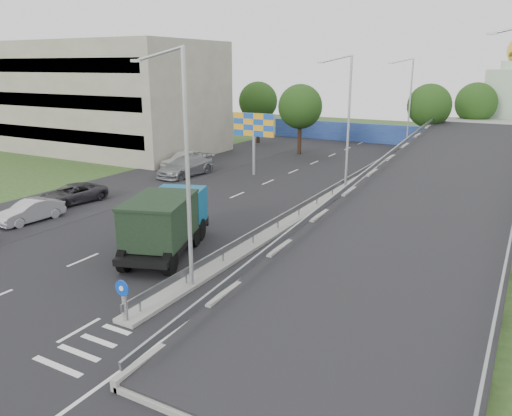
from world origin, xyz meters
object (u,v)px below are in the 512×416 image
Objects in this scene: lamp_post_near at (183,159)px; parked_car_c at (72,194)px; billboard at (254,128)px; lamp_post_mid at (346,117)px; parked_car_e at (184,159)px; parked_car_b at (30,211)px; parked_car_d at (185,166)px; dump_truck at (166,220)px; lamp_post_far at (408,101)px; sign_bollard at (124,300)px.

lamp_post_near reaches higher than parked_car_c.
lamp_post_mid is at bearing -12.38° from billboard.
parked_car_e is (-7.55, -0.34, -3.34)m from billboard.
parked_car_b is 0.71× the size of parked_car_d.
lamp_post_near is at bearing -48.24° from parked_car_d.
dump_truck is 1.57× the size of parked_car_c.
parked_car_c is at bearing -115.69° from lamp_post_far.
parked_car_e is (-2.43, 2.95, -0.02)m from parked_car_d.
lamp_post_near is (0.11, 3.83, 4.77)m from sign_bollard.
billboard is at bearing 86.79° from dump_truck.
lamp_post_far is 1.31× the size of dump_truck.
lamp_post_mid is (0.00, 20.00, 0.00)m from lamp_post_near.
parked_car_c is 0.83× the size of parked_car_d.
billboard is at bearing 109.21° from sign_bollard.
dump_truck is 12.90m from parked_car_c.
parked_car_b is 0.85× the size of parked_car_e.
dump_truck is (-3.60, -36.99, -4.05)m from lamp_post_far.
lamp_post_mid is 2.06× the size of parked_car_c.
lamp_post_near and lamp_post_mid have the same top height.
lamp_post_near is 1.00× the size of lamp_post_far.
parked_car_d is at bearing 127.26° from lamp_post_near.
lamp_post_near is 15.69m from parked_car_b.
parked_car_e is (-16.55, 25.48, -0.19)m from sign_bollard.
lamp_post_near is 40.00m from lamp_post_far.
parked_car_c is (-15.59, 11.19, -0.35)m from sign_bollard.
parked_car_d is (-14.23, -1.29, -4.95)m from lamp_post_mid.
lamp_post_far reaches higher than parked_car_c.
parked_car_d is at bearing -123.77° from lamp_post_far.
dump_truck reaches higher than parked_car_c.
parked_car_e is (-0.96, 14.30, 0.16)m from parked_car_c.
parked_car_e is at bearing 105.62° from dump_truck.
lamp_post_mid is at bearing 9.67° from parked_car_d.
billboard is at bearing 167.62° from lamp_post_mid.
lamp_post_far is 25.27m from parked_car_e.
sign_bollard is 27.53m from billboard.
lamp_post_near is 2.06× the size of parked_car_c.
parked_car_c is at bearing -114.23° from billboard.
lamp_post_far is (0.00, 40.00, 0.00)m from lamp_post_near.
parked_car_c is at bearing 144.34° from sign_bollard.
sign_bollard reaches higher than parked_car_c.
parked_car_b is at bearing 160.64° from dump_truck.
lamp_post_mid is 2.04× the size of parked_car_e.
lamp_post_mid is 1.31× the size of dump_truck.
lamp_post_far is at bearing 55.25° from parked_car_e.
parked_car_d is at bearing -147.32° from billboard.
lamp_post_far is 2.04× the size of parked_car_e.
lamp_post_mid is 1.00× the size of lamp_post_far.
dump_truck is 18.98m from parked_car_d.
dump_truck reaches higher than parked_car_d.
parked_car_c is (-1.18, 4.35, -0.01)m from parked_car_b.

